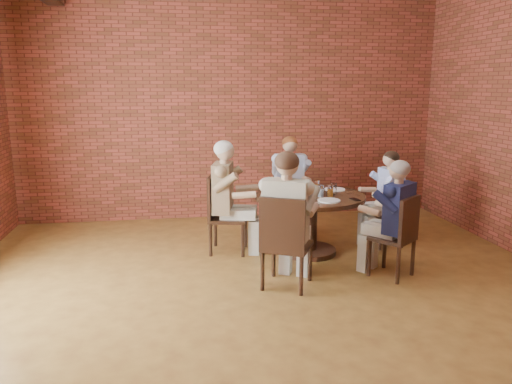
{
  "coord_description": "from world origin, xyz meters",
  "views": [
    {
      "loc": [
        -0.87,
        -4.23,
        2.05
      ],
      "look_at": [
        -0.02,
        1.0,
        0.92
      ],
      "focal_mm": 35.0,
      "sensor_mm": 36.0,
      "label": 1
    }
  ],
  "objects": [
    {
      "name": "floor",
      "position": [
        0.0,
        0.0,
        0.0
      ],
      "size": [
        7.0,
        7.0,
        0.0
      ],
      "primitive_type": "plane",
      "color": "olive",
      "rests_on": "ground"
    },
    {
      "name": "wall_back",
      "position": [
        0.0,
        3.5,
        1.7
      ],
      "size": [
        7.0,
        0.0,
        7.0
      ],
      "primitive_type": "plane",
      "rotation": [
        1.57,
        0.0,
        0.0
      ],
      "color": "brown",
      "rests_on": "ground"
    },
    {
      "name": "dining_table",
      "position": [
        0.73,
        1.53,
        0.53
      ],
      "size": [
        1.34,
        1.34,
        0.75
      ],
      "color": "#331E11",
      "rests_on": "floor"
    },
    {
      "name": "chair_a",
      "position": [
        1.86,
        1.69,
        0.49
      ],
      "size": [
        0.43,
        0.43,
        0.89
      ],
      "rotation": [
        0.0,
        0.0,
        -1.43
      ],
      "color": "#331E11",
      "rests_on": "floor"
    },
    {
      "name": "diner_a",
      "position": [
        1.79,
        1.68,
        0.62
      ],
      "size": [
        0.64,
        0.55,
        1.24
      ],
      "primitive_type": null,
      "rotation": [
        0.0,
        0.0,
        -1.43
      ],
      "color": "#4358AE",
      "rests_on": "floor"
    },
    {
      "name": "chair_b",
      "position": [
        0.74,
        2.76,
        0.51
      ],
      "size": [
        0.43,
        0.43,
        0.94
      ],
      "rotation": [
        0.0,
        0.0,
        -0.01
      ],
      "color": "#331E11",
      "rests_on": "floor"
    },
    {
      "name": "diner_b",
      "position": [
        0.74,
        2.67,
        0.67
      ],
      "size": [
        0.54,
        0.66,
        1.34
      ],
      "primitive_type": null,
      "rotation": [
        0.0,
        0.0,
        -0.01
      ],
      "color": "#9CA8C7",
      "rests_on": "floor"
    },
    {
      "name": "chair_c",
      "position": [
        -0.34,
        1.78,
        0.52
      ],
      "size": [
        0.55,
        0.55,
        0.97
      ],
      "rotation": [
        0.0,
        0.0,
        1.34
      ],
      "color": "#331E11",
      "rests_on": "floor"
    },
    {
      "name": "diner_c",
      "position": [
        -0.25,
        1.76,
        0.7
      ],
      "size": [
        0.81,
        0.71,
        1.4
      ],
      "primitive_type": null,
      "rotation": [
        0.0,
        0.0,
        1.34
      ],
      "color": "brown",
      "rests_on": "floor"
    },
    {
      "name": "chair_d",
      "position": [
        0.19,
        0.48,
        0.53
      ],
      "size": [
        0.63,
        0.63,
        0.98
      ],
      "rotation": [
        0.0,
        0.0,
        2.66
      ],
      "color": "#331E11",
      "rests_on": "floor"
    },
    {
      "name": "diner_d",
      "position": [
        0.23,
        0.57,
        0.71
      ],
      "size": [
        0.84,
        0.89,
        1.41
      ],
      "primitive_type": null,
      "rotation": [
        0.0,
        0.0,
        2.66
      ],
      "color": "#C4A59A",
      "rests_on": "floor"
    },
    {
      "name": "chair_e",
      "position": [
        1.47,
        0.59,
        0.5
      ],
      "size": [
        0.56,
        0.56,
        0.91
      ],
      "rotation": [
        0.0,
        0.0,
        3.81
      ],
      "color": "#331E11",
      "rests_on": "floor"
    },
    {
      "name": "diner_e",
      "position": [
        1.42,
        0.66,
        0.64
      ],
      "size": [
        0.77,
        0.79,
        1.28
      ],
      "primitive_type": null,
      "rotation": [
        0.0,
        0.0,
        3.81
      ],
      "color": "#191E46",
      "rests_on": "floor"
    },
    {
      "name": "plate_a",
      "position": [
        1.12,
        1.75,
        0.76
      ],
      "size": [
        0.26,
        0.26,
        0.01
      ],
      "primitive_type": "cylinder",
      "color": "white",
      "rests_on": "dining_table"
    },
    {
      "name": "plate_b",
      "position": [
        0.56,
        1.98,
        0.76
      ],
      "size": [
        0.26,
        0.26,
        0.01
      ],
      "primitive_type": "cylinder",
      "color": "white",
      "rests_on": "dining_table"
    },
    {
      "name": "plate_c",
      "position": [
        0.35,
        1.62,
        0.76
      ],
      "size": [
        0.26,
        0.26,
        0.01
      ],
      "primitive_type": "cylinder",
      "color": "white",
      "rests_on": "dining_table"
    },
    {
      "name": "plate_d",
      "position": [
        0.85,
        1.15,
        0.76
      ],
      "size": [
        0.26,
        0.26,
        0.01
      ],
      "primitive_type": "cylinder",
      "color": "white",
      "rests_on": "dining_table"
    },
    {
      "name": "glass_a",
      "position": [
        1.02,
        1.5,
        0.82
      ],
      "size": [
        0.07,
        0.07,
        0.14
      ],
      "primitive_type": "cylinder",
      "color": "white",
      "rests_on": "dining_table"
    },
    {
      "name": "glass_b",
      "position": [
        0.87,
        1.71,
        0.82
      ],
      "size": [
        0.07,
        0.07,
        0.14
      ],
      "primitive_type": "cylinder",
      "color": "white",
      "rests_on": "dining_table"
    },
    {
      "name": "glass_c",
      "position": [
        0.57,
        1.81,
        0.82
      ],
      "size": [
        0.07,
        0.07,
        0.14
      ],
      "primitive_type": "cylinder",
      "color": "white",
      "rests_on": "dining_table"
    },
    {
      "name": "glass_d",
      "position": [
        0.59,
        1.62,
        0.82
      ],
      "size": [
        0.07,
        0.07,
        0.14
      ],
      "primitive_type": "cylinder",
      "color": "white",
      "rests_on": "dining_table"
    },
    {
      "name": "glass_e",
      "position": [
        0.44,
        1.32,
        0.82
      ],
      "size": [
        0.07,
        0.07,
        0.14
      ],
      "primitive_type": "cylinder",
      "color": "white",
      "rests_on": "dining_table"
    },
    {
      "name": "glass_f",
      "position": [
        0.54,
        1.16,
        0.82
      ],
      "size": [
        0.07,
        0.07,
        0.14
      ],
      "primitive_type": "cylinder",
      "color": "white",
      "rests_on": "dining_table"
    },
    {
      "name": "glass_g",
      "position": [
        0.83,
        1.4,
        0.82
      ],
      "size": [
        0.07,
        0.07,
        0.14
      ],
      "primitive_type": "cylinder",
      "color": "white",
      "rests_on": "dining_table"
    },
    {
      "name": "glass_h",
      "position": [
        0.94,
        1.4,
        0.82
      ],
      "size": [
        0.07,
        0.07,
        0.14
      ],
      "primitive_type": "cylinder",
      "color": "white",
      "rests_on": "dining_table"
    },
    {
      "name": "smartphone",
      "position": [
        1.17,
        1.17,
        0.75
      ],
      "size": [
        0.1,
        0.16,
        0.01
      ],
      "primitive_type": "cube",
      "rotation": [
        0.0,
        0.0,
        0.17
      ],
      "color": "black",
      "rests_on": "dining_table"
    }
  ]
}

